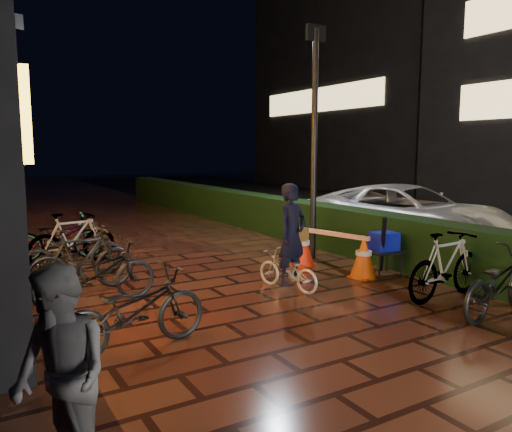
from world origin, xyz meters
TOP-DOWN VIEW (x-y plane):
  - ground at (0.00, 0.00)m, footprint 80.00×80.00m
  - asphalt_road at (9.00, 5.00)m, footprint 11.00×60.00m
  - hedge at (3.30, 8.00)m, footprint 0.70×20.00m
  - bystander_person at (-3.52, -1.13)m, footprint 0.79×0.90m
  - van at (5.30, 3.88)m, footprint 3.59×5.57m
  - far_buildings at (17.23, 9.61)m, footprint 9.08×31.00m
  - lamp_post_hedge at (2.31, 3.75)m, footprint 0.45×0.13m
  - lamp_post_sf at (-2.61, 9.75)m, footprint 0.54×0.25m
  - cyclist at (0.52, 2.00)m, footprint 0.74×1.29m
  - traffic_barrier at (1.93, 2.67)m, footprint 0.86×1.86m
  - cart_assembly at (2.53, 1.92)m, footprint 0.68×0.63m
  - parked_bikes_storefront at (-2.35, 3.94)m, footprint 2.09×6.31m
  - parked_bikes_hedge at (2.31, -0.45)m, footprint 1.97×2.15m

SIDE VIEW (x-z plane):
  - ground at x=0.00m, z-range 0.00..0.00m
  - asphalt_road at x=9.00m, z-range 0.00..0.01m
  - traffic_barrier at x=1.93m, z-range 0.00..0.76m
  - parked_bikes_storefront at x=-2.35m, z-range -0.04..1.02m
  - hedge at x=3.30m, z-range 0.00..1.00m
  - parked_bikes_hedge at x=2.31m, z-range -0.02..1.03m
  - cart_assembly at x=2.53m, z-range 0.01..1.16m
  - cyclist at x=0.52m, z-range -0.22..1.52m
  - van at x=5.30m, z-range 0.01..1.43m
  - bystander_person at x=-3.52m, z-range 0.00..1.53m
  - lamp_post_hedge at x=2.31m, z-range 0.24..4.99m
  - lamp_post_sf at x=-2.61m, z-range 0.28..5.95m
  - far_buildings at x=17.23m, z-range -0.53..13.47m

